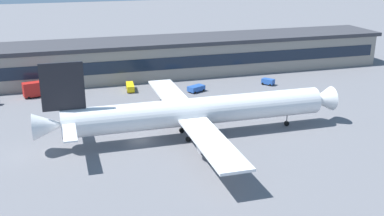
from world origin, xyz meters
name	(u,v)px	position (x,y,z in m)	size (l,w,h in m)	color
ground_plane	(140,141)	(0.00, 0.00, 0.00)	(600.00, 600.00, 0.00)	slate
terminal_building	(108,60)	(0.00, 53.33, 5.74)	(185.95, 19.02, 11.43)	gray
airliner	(193,112)	(11.47, -0.55, 5.54)	(65.64, 56.24, 17.85)	white
pushback_tractor	(196,88)	(22.06, 31.09, 1.05)	(5.46, 4.46, 1.75)	#2651A5
catering_truck	(37,88)	(-20.93, 39.30, 2.29)	(7.59, 4.10, 4.15)	red
baggage_tug	(268,81)	(44.61, 31.78, 1.09)	(3.76, 4.08, 1.85)	#2651A5
belt_loader	(130,87)	(4.24, 37.54, 1.15)	(2.60, 6.56, 1.95)	yellow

